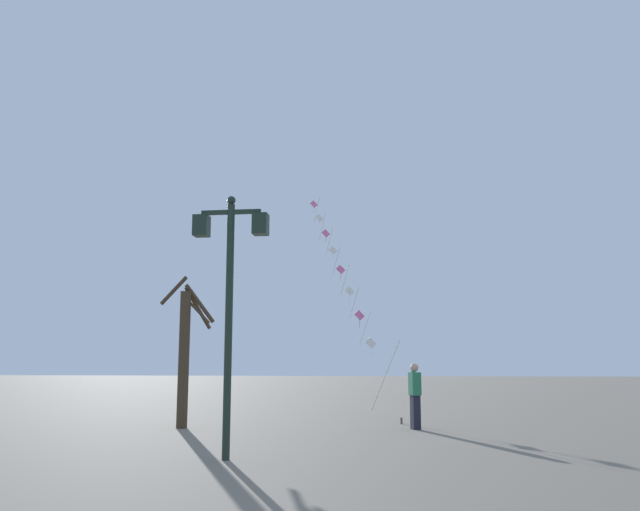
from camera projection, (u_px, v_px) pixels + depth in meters
ground_plane at (383, 416)px, 21.95m from camera, size 160.00×160.00×0.00m
twin_lantern_lamp_post at (230, 274)px, 12.36m from camera, size 1.42×0.28×4.83m
kite_train at (342, 274)px, 26.94m from camera, size 4.57×12.90×9.92m
kite_flyer at (415, 394)px, 17.60m from camera, size 0.35×0.63×1.71m
bare_tree at (185, 351)px, 18.11m from camera, size 1.51×1.15×4.11m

